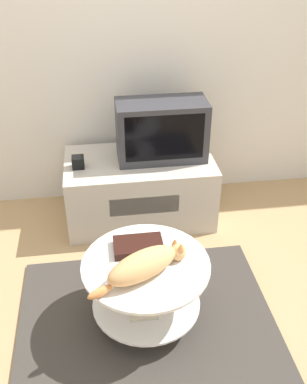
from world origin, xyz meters
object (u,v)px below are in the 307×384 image
tv (162,131)px  cat (145,265)px  speaker (78,162)px  dvd_box (138,246)px

tv → cat: tv is taller
cat → speaker: bearing=79.5°
speaker → cat: 1.09m
tv → speaker: 0.61m
dvd_box → speaker: bearing=110.6°
tv → speaker: (-0.58, -0.06, -0.17)m
dvd_box → tv: bearing=73.7°
dvd_box → cat: 0.21m
tv → dvd_box: size_ratio=2.31×
tv → cat: size_ratio=1.16×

